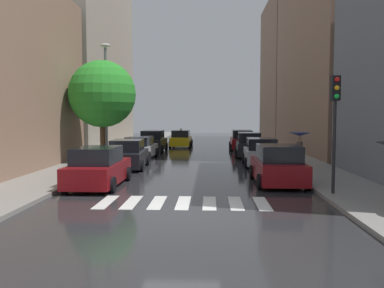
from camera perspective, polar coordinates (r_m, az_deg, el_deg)
The scene contains 19 objects.
ground_plane at distance 35.86m, azimuth 1.10°, elevation -0.83°, with size 28.00×72.00×0.04m, color #28282B.
sidewalk_left at distance 36.60m, azimuth -9.13°, elevation -0.64°, with size 3.00×72.00×0.15m, color gray.
sidewalk_right at distance 36.27m, azimuth 11.42°, elevation -0.71°, with size 3.00×72.00×0.15m, color gray.
crosswalk_stripes at distance 13.96m, azimuth -1.24°, elevation -8.36°, with size 5.85×2.20×0.01m.
building_left_mid at distance 39.81m, azimuth -15.22°, elevation 11.97°, with size 6.00×17.27×17.23m, color #9E9384.
building_right_far at distance 51.91m, azimuth 13.97°, elevation 10.01°, with size 6.00×13.91×17.10m, color #8C6B56.
parked_car_left_nearest at distance 17.50m, azimuth -13.17°, elevation -3.33°, with size 2.09×4.53×1.69m.
parked_car_left_second at distance 23.19m, azimuth -9.10°, elevation -1.54°, with size 2.23×4.35×1.66m.
parked_car_left_third at distance 28.39m, azimuth -7.41°, elevation -0.60°, with size 2.15×4.44×1.56m.
parked_car_left_fourth at distance 33.95m, azimuth -5.55°, elevation 0.32°, with size 2.11×4.63×1.80m.
parked_car_right_nearest at distance 18.05m, azimuth 12.13°, elevation -3.05°, with size 2.17×4.36×1.73m.
parked_car_right_second at distance 24.42m, azimuth 9.78°, elevation -1.25°, with size 2.18×4.19×1.68m.
parked_car_right_third at distance 29.94m, azimuth 8.07°, elevation -0.19°, with size 2.13×4.77×1.80m.
parked_car_right_fourth at distance 35.66m, azimuth 7.07°, elevation 0.48°, with size 2.17×4.75×1.78m.
taxi_midroad at distance 39.09m, azimuth -1.56°, elevation 0.72°, with size 2.12×4.54×1.81m.
pedestrian_foreground at distance 22.21m, azimuth 15.04°, elevation 0.42°, with size 1.18×1.18×1.98m.
street_tree_left at distance 25.92m, azimuth -12.64°, elevation 6.94°, with size 4.20×4.20×6.33m.
traffic_light_right_corner at distance 15.49m, azimuth 19.69°, elevation 4.85°, with size 0.30×0.42×4.30m.
lamp_post_left at distance 25.60m, azimuth -12.15°, elevation 6.92°, with size 0.60×0.28×7.31m.
Camera 1 is at (0.90, -11.72, 2.99)m, focal length 37.50 mm.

